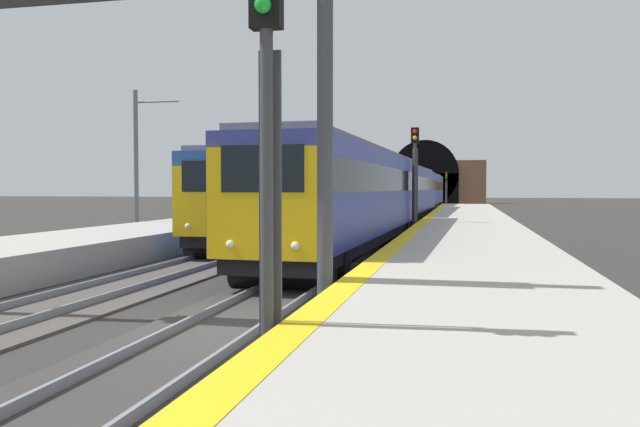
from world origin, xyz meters
name	(u,v)px	position (x,y,z in m)	size (l,w,h in m)	color
ground_plane	(225,331)	(0.00, 0.00, 0.00)	(320.00, 320.00, 0.00)	#302D2B
platform_right	(475,316)	(0.00, -4.36, 0.47)	(112.00, 4.71, 0.93)	#ADA89E
platform_right_edge_strip	(349,284)	(0.00, -2.26, 0.94)	(112.00, 0.50, 0.01)	yellow
track_main_line	(225,329)	(0.00, 0.00, 0.04)	(160.00, 3.04, 0.21)	#383533
track_adjacent_line	(13,318)	(0.00, 4.38, 0.04)	(160.00, 3.12, 0.21)	#4C4742
train_main_approaching	(404,191)	(35.15, 0.00, 2.35)	(64.25, 3.44, 4.11)	navy
train_adjacent_platform	(330,192)	(30.05, 4.38, 2.29)	(41.42, 3.03, 4.04)	#264C99
railway_signal_near	(267,126)	(-3.33, -1.86, 3.32)	(0.39, 0.38, 5.51)	#38383D
railway_signal_mid	(415,175)	(20.22, -1.86, 3.19)	(0.39, 0.38, 5.47)	#38383D
railway_signal_far	(446,185)	(76.71, -1.86, 2.91)	(0.39, 0.38, 4.77)	#38383D
overhead_signal_gantry	(116,44)	(0.16, 2.19, 5.26)	(0.70, 8.27, 7.00)	#3F3F47
tunnel_portal	(425,182)	(96.84, 2.19, 3.59)	(2.44, 19.81, 11.09)	brown
catenary_mast_near	(137,163)	(17.71, 11.45, 3.79)	(0.22, 2.40, 7.33)	#595B60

